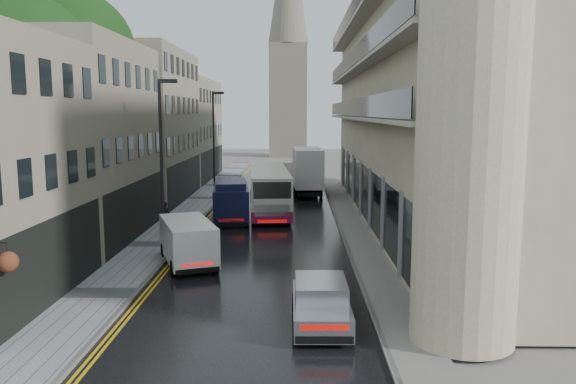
# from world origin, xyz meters

# --- Properties ---
(road) EXTENTS (9.00, 85.00, 0.02)m
(road) POSITION_xyz_m (0.00, 27.50, 0.01)
(road) COLOR black
(road) RESTS_ON ground
(left_sidewalk) EXTENTS (2.70, 85.00, 0.12)m
(left_sidewalk) POSITION_xyz_m (-5.85, 27.50, 0.06)
(left_sidewalk) COLOR gray
(left_sidewalk) RESTS_ON ground
(right_sidewalk) EXTENTS (1.80, 85.00, 0.12)m
(right_sidewalk) POSITION_xyz_m (5.40, 27.50, 0.06)
(right_sidewalk) COLOR slate
(right_sidewalk) RESTS_ON ground
(old_shop_row) EXTENTS (4.50, 56.00, 12.00)m
(old_shop_row) POSITION_xyz_m (-9.45, 30.00, 6.00)
(old_shop_row) COLOR gray
(old_shop_row) RESTS_ON ground
(modern_block) EXTENTS (8.00, 40.00, 14.00)m
(modern_block) POSITION_xyz_m (10.30, 26.00, 7.00)
(modern_block) COLOR beige
(modern_block) RESTS_ON ground
(church_spire) EXTENTS (6.40, 6.40, 40.00)m
(church_spire) POSITION_xyz_m (0.50, 82.00, 20.00)
(church_spire) COLOR #72665A
(church_spire) RESTS_ON ground
(tree_near) EXTENTS (10.56, 10.56, 13.89)m
(tree_near) POSITION_xyz_m (-12.50, 20.00, 6.95)
(tree_near) COLOR black
(tree_near) RESTS_ON ground
(tree_far) EXTENTS (9.24, 9.24, 12.46)m
(tree_far) POSITION_xyz_m (-12.20, 33.00, 6.23)
(tree_far) COLOR black
(tree_far) RESTS_ON ground
(cream_bus) EXTENTS (3.55, 11.66, 3.13)m
(cream_bus) POSITION_xyz_m (-1.06, 26.28, 1.59)
(cream_bus) COLOR beige
(cream_bus) RESTS_ON road
(white_lorry) EXTENTS (2.79, 7.94, 4.10)m
(white_lorry) POSITION_xyz_m (1.77, 36.53, 2.07)
(white_lorry) COLOR silver
(white_lorry) RESTS_ON road
(silver_hatchback) EXTENTS (1.90, 4.27, 1.59)m
(silver_hatchback) POSITION_xyz_m (1.82, 6.41, 0.82)
(silver_hatchback) COLOR #A8A7AC
(silver_hatchback) RESTS_ON road
(white_van) EXTENTS (3.59, 5.18, 2.16)m
(white_van) POSITION_xyz_m (-3.59, 13.60, 1.10)
(white_van) COLOR white
(white_van) RESTS_ON road
(navy_van) EXTENTS (2.86, 5.80, 2.84)m
(navy_van) POSITION_xyz_m (-3.28, 24.17, 1.44)
(navy_van) COLOR black
(navy_van) RESTS_ON road
(pedestrian) EXTENTS (0.75, 0.61, 1.79)m
(pedestrian) POSITION_xyz_m (-6.00, 22.53, 1.01)
(pedestrian) COLOR black
(pedestrian) RESTS_ON left_sidewalk
(lamp_post_near) EXTENTS (0.98, 0.25, 8.67)m
(lamp_post_near) POSITION_xyz_m (-5.10, 18.25, 4.46)
(lamp_post_near) COLOR black
(lamp_post_near) RESTS_ON left_sidewalk
(lamp_post_far) EXTENTS (0.99, 0.42, 8.62)m
(lamp_post_far) POSITION_xyz_m (-4.78, 34.48, 4.43)
(lamp_post_far) COLOR black
(lamp_post_far) RESTS_ON left_sidewalk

